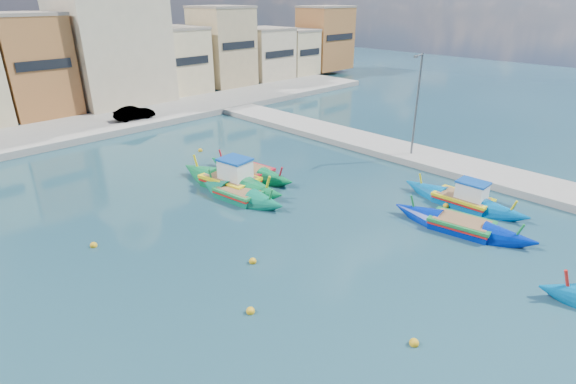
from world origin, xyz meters
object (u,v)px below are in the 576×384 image
luzzu_blue_cabin (231,182)px  quay_street_lamp (416,105)px  luzzu_turquoise_cabin (463,201)px  church_block (108,29)px  luzzu_green (240,195)px  luzzu_blue_south (461,226)px  luzzu_cyan_mid (250,173)px

luzzu_blue_cabin → quay_street_lamp: bearing=-22.4°
luzzu_turquoise_cabin → luzzu_blue_cabin: size_ratio=0.87×
church_block → luzzu_green: bearing=-102.4°
church_block → luzzu_turquoise_cabin: (2.41, -40.71, -8.09)m
quay_street_lamp → luzzu_blue_south: bearing=-135.2°
luzzu_green → luzzu_cyan_mid: bearing=40.4°
quay_street_lamp → luzzu_blue_south: quay_street_lamp is taller
luzzu_green → luzzu_blue_south: size_ratio=0.91×
luzzu_cyan_mid → luzzu_blue_south: luzzu_cyan_mid is taller
luzzu_turquoise_cabin → luzzu_blue_south: (-3.12, -1.38, -0.07)m
church_block → luzzu_blue_cabin: 30.18m
luzzu_blue_cabin → luzzu_blue_south: luzzu_blue_cabin is taller
luzzu_green → quay_street_lamp: bearing=-14.7°
quay_street_lamp → luzzu_cyan_mid: (-11.14, 6.21, -4.09)m
church_block → luzzu_cyan_mid: size_ratio=2.33×
luzzu_blue_south → church_block: bearing=89.0°
church_block → luzzu_cyan_mid: 29.20m
luzzu_blue_south → quay_street_lamp: bearing=44.8°
church_block → luzzu_blue_cabin: bearing=-101.7°
church_block → quay_street_lamp: church_block is taller
quay_street_lamp → luzzu_blue_south: size_ratio=0.98×
church_block → luzzu_green: size_ratio=2.56×
church_block → luzzu_cyan_mid: (-3.69, -27.79, -8.16)m
church_block → luzzu_blue_south: bearing=-91.0°
luzzu_cyan_mid → luzzu_green: luzzu_cyan_mid is taller
luzzu_green → luzzu_blue_south: 13.19m
luzzu_green → luzzu_blue_south: luzzu_green is taller
quay_street_lamp → luzzu_cyan_mid: 13.39m
luzzu_blue_cabin → luzzu_green: 1.96m
luzzu_turquoise_cabin → luzzu_green: 13.79m
luzzu_blue_cabin → luzzu_cyan_mid: size_ratio=1.14×
quay_street_lamp → luzzu_cyan_mid: bearing=150.9°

